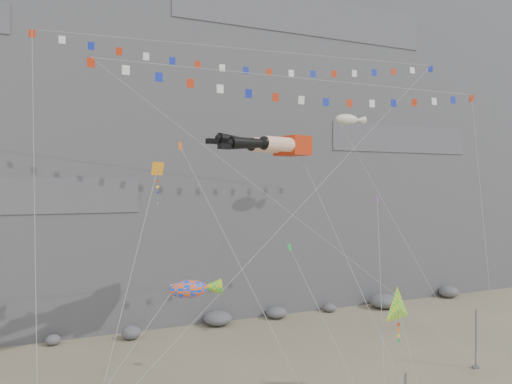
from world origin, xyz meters
TOP-DOWN VIEW (x-y plane):
  - cliff at (0.00, 32.00)m, footprint 80.00×28.00m
  - talus_boulders at (0.00, 17.00)m, footprint 60.00×3.00m
  - anchor_pole_right at (12.87, -0.55)m, footprint 0.12×0.12m
  - legs_kite at (-0.19, 5.57)m, footprint 8.06×15.26m
  - flag_banner_upper at (0.79, 9.89)m, footprint 32.45×14.93m
  - flag_banner_lower at (2.20, 3.55)m, footprint 29.07×5.84m
  - harlequin_kite at (-8.71, 3.10)m, footprint 5.88×7.78m
  - fish_windsock at (-7.89, -0.50)m, footprint 9.21×3.30m
  - delta_kite at (4.34, -2.63)m, footprint 4.00×6.31m
  - blimp_windsock at (10.10, 11.18)m, footprint 3.94×13.18m
  - small_kite_a at (-6.21, 6.72)m, footprint 4.71×13.39m
  - small_kite_b at (9.09, 5.55)m, footprint 8.60×11.72m
  - small_kite_c at (-0.45, 1.89)m, footprint 1.03×10.74m

SIDE VIEW (x-z plane):
  - talus_boulders at x=0.00m, z-range 0.00..1.20m
  - anchor_pole_right at x=12.87m, z-range 0.00..4.11m
  - delta_kite at x=4.34m, z-range 1.37..9.69m
  - fish_windsock at x=-7.89m, z-range 1.95..12.65m
  - small_kite_c at x=-0.45m, z-range 1.96..15.40m
  - small_kite_b at x=9.09m, z-range 2.53..20.50m
  - harlequin_kite at x=-8.71m, z-range 5.64..21.82m
  - small_kite_a at x=-6.21m, z-range 5.05..25.41m
  - legs_kite at x=-0.19m, z-range 5.24..26.12m
  - blimp_windsock at x=10.10m, z-range 7.35..29.94m
  - flag_banner_lower at x=2.20m, z-range 8.27..31.79m
  - flag_banner_upper at x=0.79m, z-range 7.79..39.13m
  - cliff at x=0.00m, z-range 0.00..50.00m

